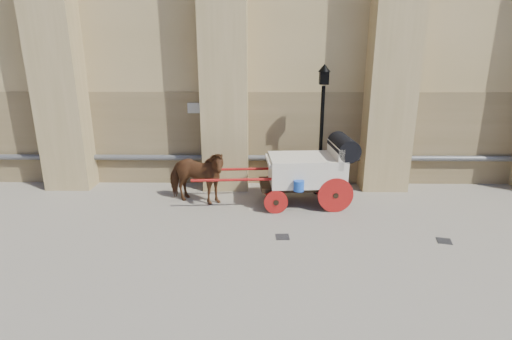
{
  "coord_description": "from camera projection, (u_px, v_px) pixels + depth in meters",
  "views": [
    {
      "loc": [
        0.1,
        -8.6,
        4.33
      ],
      "look_at": [
        -0.03,
        2.19,
        1.01
      ],
      "focal_mm": 28.0,
      "sensor_mm": 36.0,
      "label": 1
    }
  ],
  "objects": [
    {
      "name": "ground",
      "position": [
        256.0,
        237.0,
        9.5
      ],
      "size": [
        90.0,
        90.0,
        0.0
      ],
      "primitive_type": "plane",
      "color": "gray",
      "rests_on": "ground"
    },
    {
      "name": "carriage",
      "position": [
        312.0,
        168.0,
        11.27
      ],
      "size": [
        4.6,
        1.71,
        1.98
      ],
      "rotation": [
        0.0,
        0.0,
        0.07
      ],
      "color": "black",
      "rests_on": "ground"
    },
    {
      "name": "street_lamp",
      "position": [
        322.0,
        127.0,
        11.8
      ],
      "size": [
        0.36,
        0.36,
        3.89
      ],
      "color": "black",
      "rests_on": "ground"
    },
    {
      "name": "drain_grate_near",
      "position": [
        283.0,
        237.0,
        9.51
      ],
      "size": [
        0.33,
        0.33,
        0.01
      ],
      "primitive_type": "cube",
      "rotation": [
        0.0,
        0.0,
        0.04
      ],
      "color": "black",
      "rests_on": "ground"
    },
    {
      "name": "drain_grate_far",
      "position": [
        444.0,
        241.0,
        9.31
      ],
      "size": [
        0.39,
        0.39,
        0.01
      ],
      "primitive_type": "cube",
      "rotation": [
        0.0,
        0.0,
        -0.24
      ],
      "color": "black",
      "rests_on": "ground"
    },
    {
      "name": "horse",
      "position": [
        196.0,
        177.0,
        11.37
      ],
      "size": [
        2.08,
        1.41,
        1.61
      ],
      "primitive_type": "imported",
      "rotation": [
        0.0,
        0.0,
        1.26
      ],
      "color": "brown",
      "rests_on": "ground"
    }
  ]
}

